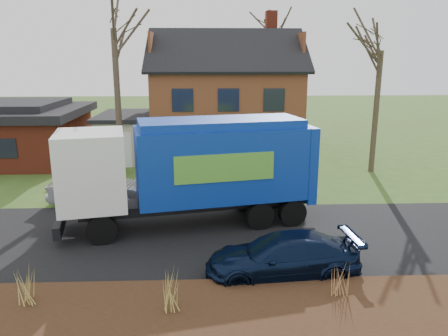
{
  "coord_description": "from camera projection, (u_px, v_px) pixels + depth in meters",
  "views": [
    {
      "loc": [
        0.77,
        -14.67,
        6.36
      ],
      "look_at": [
        1.44,
        2.5,
        1.99
      ],
      "focal_mm": 35.0,
      "sensor_mm": 36.0,
      "label": 1
    }
  ],
  "objects": [
    {
      "name": "tree_front_east",
      "position": [
        383.0,
        29.0,
        23.11
      ],
      "size": [
        3.45,
        3.45,
        9.59
      ],
      "color": "#473B2A",
      "rests_on": "ground"
    },
    {
      "name": "road",
      "position": [
        187.0,
        238.0,
        15.74
      ],
      "size": [
        80.0,
        7.0,
        0.02
      ],
      "primitive_type": "cube",
      "color": "black",
      "rests_on": "ground"
    },
    {
      "name": "navy_wagon",
      "position": [
        282.0,
        257.0,
        12.83
      ],
      "size": [
        4.68,
        2.23,
        1.32
      ],
      "primitive_type": "imported",
      "rotation": [
        0.0,
        0.0,
        -1.48
      ],
      "color": "black",
      "rests_on": "ground"
    },
    {
      "name": "main_house",
      "position": [
        218.0,
        94.0,
        28.28
      ],
      "size": [
        12.95,
        8.95,
        9.26
      ],
      "color": "#BDB198",
      "rests_on": "ground"
    },
    {
      "name": "garbage_truck",
      "position": [
        195.0,
        165.0,
        16.55
      ],
      "size": [
        9.92,
        4.45,
        4.11
      ],
      "rotation": [
        0.0,
        0.0,
        0.2
      ],
      "color": "black",
      "rests_on": "ground"
    },
    {
      "name": "ranch_house",
      "position": [
        4.0,
        132.0,
        27.43
      ],
      "size": [
        9.8,
        8.2,
        3.7
      ],
      "color": "maroon",
      "rests_on": "ground"
    },
    {
      "name": "silver_sedan",
      "position": [
        100.0,
        189.0,
        19.3
      ],
      "size": [
        4.4,
        1.81,
        1.42
      ],
      "primitive_type": "imported",
      "rotation": [
        0.0,
        0.0,
        1.5
      ],
      "color": "#B2B6BA",
      "rests_on": "ground"
    },
    {
      "name": "grass_clump_east",
      "position": [
        339.0,
        279.0,
        11.37
      ],
      "size": [
        0.36,
        0.29,
        0.89
      ],
      "color": "#AE7C4D",
      "rests_on": "mulch_verge"
    },
    {
      "name": "tree_back",
      "position": [
        274.0,
        17.0,
        34.24
      ],
      "size": [
        3.55,
        3.55,
        11.26
      ],
      "color": "#383021",
      "rests_on": "ground"
    },
    {
      "name": "grass_clump_west",
      "position": [
        25.0,
        284.0,
        10.99
      ],
      "size": [
        0.39,
        0.32,
        1.03
      ],
      "color": "tan",
      "rests_on": "mulch_verge"
    },
    {
      "name": "grass_clump_mid",
      "position": [
        172.0,
        291.0,
        10.63
      ],
      "size": [
        0.38,
        0.31,
        1.05
      ],
      "color": "#AC9B4C",
      "rests_on": "mulch_verge"
    },
    {
      "name": "ground",
      "position": [
        187.0,
        239.0,
        15.75
      ],
      "size": [
        120.0,
        120.0,
        0.0
      ],
      "primitive_type": "plane",
      "color": "#37511B",
      "rests_on": "ground"
    },
    {
      "name": "mulch_verge",
      "position": [
        177.0,
        321.0,
        10.58
      ],
      "size": [
        80.0,
        3.5,
        0.3
      ],
      "primitive_type": "cube",
      "color": "black",
      "rests_on": "ground"
    },
    {
      "name": "tree_front_west",
      "position": [
        112.0,
        5.0,
        22.33
      ],
      "size": [
        3.66,
        3.66,
        10.87
      ],
      "color": "#47382A",
      "rests_on": "ground"
    }
  ]
}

